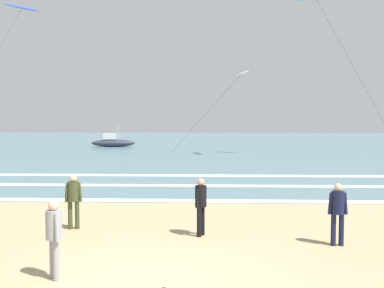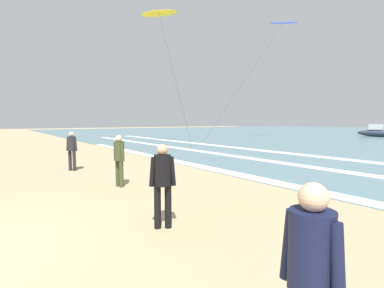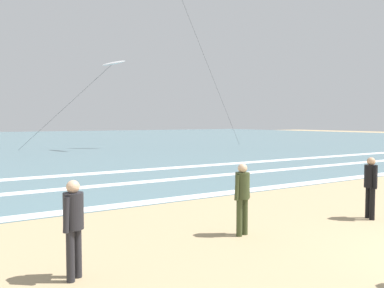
% 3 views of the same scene
% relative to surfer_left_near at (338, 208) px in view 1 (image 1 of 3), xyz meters
% --- Properties ---
extents(ocean_surface, '(140.00, 90.00, 0.01)m').
position_rel_surfer_left_near_xyz_m(ocean_surface, '(-4.45, 50.33, -0.95)').
color(ocean_surface, slate).
rests_on(ocean_surface, ground).
extents(wave_foam_shoreline, '(38.90, 0.65, 0.01)m').
position_rel_surfer_left_near_xyz_m(wave_foam_shoreline, '(-3.80, 5.73, -0.94)').
color(wave_foam_shoreline, white).
rests_on(wave_foam_shoreline, ocean_surface).
extents(wave_foam_mid_break, '(56.95, 0.69, 0.01)m').
position_rel_surfer_left_near_xyz_m(wave_foam_mid_break, '(-5.44, 9.57, -0.94)').
color(wave_foam_mid_break, white).
rests_on(wave_foam_mid_break, ocean_surface).
extents(wave_foam_outer_break, '(59.17, 0.86, 0.01)m').
position_rel_surfer_left_near_xyz_m(wave_foam_outer_break, '(-5.91, 13.30, -0.94)').
color(wave_foam_outer_break, white).
rests_on(wave_foam_outer_break, ocean_surface).
extents(surfer_left_near, '(0.51, 0.32, 1.60)m').
position_rel_surfer_left_near_xyz_m(surfer_left_near, '(0.00, 0.00, 0.00)').
color(surfer_left_near, '#141938').
rests_on(surfer_left_near, ground).
extents(surfer_background_far, '(0.38, 0.45, 1.60)m').
position_rel_surfer_left_near_xyz_m(surfer_background_far, '(-6.39, -2.49, 0.00)').
color(surfer_background_far, gray).
rests_on(surfer_background_far, ground).
extents(surfer_right_near, '(0.52, 0.32, 1.60)m').
position_rel_surfer_left_near_xyz_m(surfer_right_near, '(-7.24, 1.38, 0.00)').
color(surfer_right_near, '#384223').
rests_on(surfer_right_near, ground).
extents(surfer_foreground_main, '(0.32, 0.50, 1.60)m').
position_rel_surfer_left_near_xyz_m(surfer_foreground_main, '(-3.49, 0.78, 0.00)').
color(surfer_foreground_main, black).
rests_on(surfer_foreground_main, ground).
extents(kite_blue_low_near, '(3.54, 10.78, 12.94)m').
position_rel_surfer_left_near_xyz_m(kite_blue_low_near, '(-19.03, 24.77, 11.67)').
color(kite_blue_low_near, blue).
rests_on(kite_blue_low_near, ground).
extents(kite_white_high_right, '(7.39, 7.03, 7.53)m').
position_rel_surfer_left_near_xyz_m(kite_white_high_right, '(-0.31, 26.62, 6.31)').
color(kite_white_high_right, white).
rests_on(kite_white_high_right, ground).
extents(offshore_boat, '(5.35, 2.26, 2.70)m').
position_rel_surfer_left_near_xyz_m(offshore_boat, '(-14.69, 39.29, -0.40)').
color(offshore_boat, '#2D3342').
rests_on(offshore_boat, ground).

